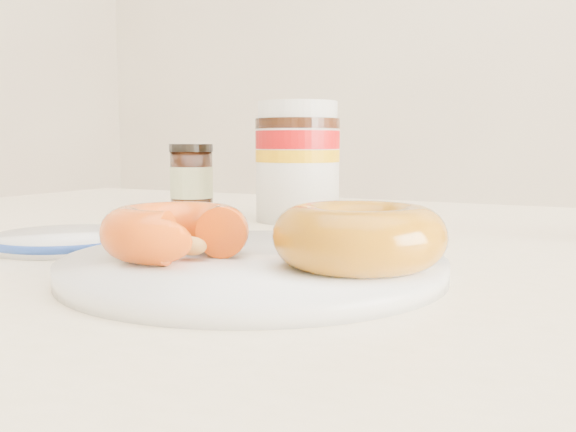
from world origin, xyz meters
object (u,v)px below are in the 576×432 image
at_px(nutella_jar, 298,157).
at_px(blue_rim_saucer, 68,240).
at_px(dining_table, 353,341).
at_px(dark_jar, 191,180).
at_px(plate, 254,265).
at_px(donut_whole, 359,236).
at_px(donut_bitten, 176,231).

bearing_deg(nutella_jar, blue_rim_saucer, -108.75).
bearing_deg(dining_table, dark_jar, 151.40).
height_order(dining_table, dark_jar, dark_jar).
bearing_deg(blue_rim_saucer, plate, -7.40).
bearing_deg(dark_jar, plate, -48.10).
relative_size(dining_table, donut_whole, 13.10).
bearing_deg(dark_jar, donut_bitten, -55.57).
xyz_separation_m(plate, dark_jar, (-0.26, 0.29, 0.04)).
xyz_separation_m(dining_table, donut_whole, (0.06, -0.14, 0.11)).
height_order(donut_bitten, nutella_jar, nutella_jar).
relative_size(plate, dark_jar, 2.94).
bearing_deg(donut_whole, donut_bitten, -168.42).
bearing_deg(nutella_jar, dining_table, -48.66).
xyz_separation_m(dark_jar, blue_rim_saucer, (0.07, -0.27, -0.04)).
xyz_separation_m(donut_whole, blue_rim_saucer, (-0.27, 0.03, -0.02)).
height_order(dining_table, donut_bitten, donut_bitten).
bearing_deg(plate, nutella_jar, 111.13).
bearing_deg(donut_bitten, dark_jar, 107.07).
relative_size(donut_whole, blue_rim_saucer, 0.86).
bearing_deg(plate, dark_jar, 131.90).
bearing_deg(plate, blue_rim_saucer, 172.60).
distance_m(plate, donut_whole, 0.08).
distance_m(donut_bitten, donut_whole, 0.12).
bearing_deg(nutella_jar, donut_whole, -56.96).
relative_size(plate, donut_whole, 2.39).
relative_size(nutella_jar, dark_jar, 1.54).
bearing_deg(dining_table, nutella_jar, 131.34).
height_order(nutella_jar, dark_jar, nutella_jar).
bearing_deg(donut_whole, nutella_jar, 123.04).
distance_m(donut_whole, dark_jar, 0.45).
xyz_separation_m(donut_bitten, dark_jar, (-0.22, 0.32, 0.01)).
xyz_separation_m(dining_table, donut_bitten, (-0.06, -0.17, 0.11)).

